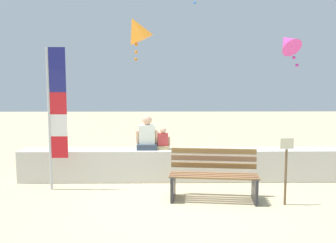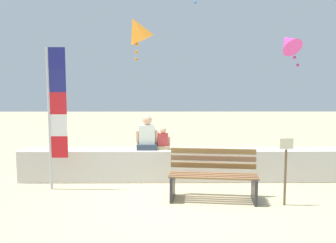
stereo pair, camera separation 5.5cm
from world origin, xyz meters
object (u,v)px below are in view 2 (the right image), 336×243
object	(u,v)px
person_child	(163,141)
kite_magenta	(288,42)
kite_orange	(137,29)
park_bench	(213,176)
sign_post	(286,165)
person_adult	(147,136)
flag_banner	(55,110)

from	to	relation	value
person_child	kite_magenta	size ratio (longest dim) A/B	0.52
person_child	kite_orange	size ratio (longest dim) A/B	0.41
park_bench	sign_post	xyz separation A→B (m)	(1.18, -0.33, 0.28)
park_bench	person_child	distance (m)	1.65
sign_post	person_child	bearing A→B (deg)	141.91
person_adult	person_child	xyz separation A→B (m)	(0.34, 0.00, -0.10)
park_bench	kite_magenta	world-z (taller)	kite_magenta
flag_banner	kite_orange	bearing A→B (deg)	57.72
person_child	kite_magenta	distance (m)	3.89
flag_banner	kite_magenta	world-z (taller)	kite_magenta
person_adult	sign_post	bearing A→B (deg)	-33.97
person_child	flag_banner	distance (m)	2.30
person_child	sign_post	xyz separation A→B (m)	(2.09, -1.64, -0.16)
kite_magenta	sign_post	bearing A→B (deg)	-108.28
person_adult	sign_post	distance (m)	2.94
person_adult	flag_banner	distance (m)	1.97
flag_banner	sign_post	distance (m)	4.36
park_bench	flag_banner	world-z (taller)	flag_banner
park_bench	kite_orange	world-z (taller)	kite_orange
person_child	flag_banner	bearing A→B (deg)	-161.58
person_adult	person_child	world-z (taller)	person_adult
park_bench	flag_banner	bearing A→B (deg)	168.33
flag_banner	sign_post	bearing A→B (deg)	-12.77
kite_orange	person_child	bearing A→B (deg)	-67.30
kite_orange	kite_magenta	xyz separation A→B (m)	(3.66, -0.43, -0.37)
kite_orange	kite_magenta	world-z (taller)	kite_orange
person_adult	kite_magenta	distance (m)	4.11
person_adult	kite_orange	bearing A→B (deg)	101.34
flag_banner	person_adult	bearing A→B (deg)	21.71
person_child	kite_magenta	bearing A→B (deg)	20.69
kite_orange	sign_post	distance (m)	5.02
kite_magenta	sign_post	xyz separation A→B (m)	(-0.92, -2.77, -2.36)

